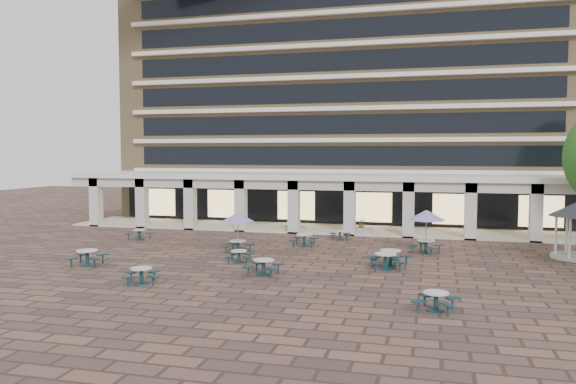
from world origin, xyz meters
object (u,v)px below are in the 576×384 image
picnic_table_1 (141,274)px  planter_left (296,226)px  picnic_table_2 (264,266)px  planter_right (362,228)px

picnic_table_1 → planter_left: (2.88, 18.21, -0.00)m
picnic_table_2 → planter_left: size_ratio=1.22×
planter_right → picnic_table_2: bearing=-101.2°
picnic_table_1 → picnic_table_2: picnic_table_2 is taller
picnic_table_1 → planter_left: 18.43m
picnic_table_2 → planter_left: (-2.06, 15.05, -0.03)m
planter_left → planter_right: 5.04m
picnic_table_1 → planter_right: bearing=42.4°
picnic_table_2 → planter_left: 15.19m
planter_left → planter_right: planter_right is taller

